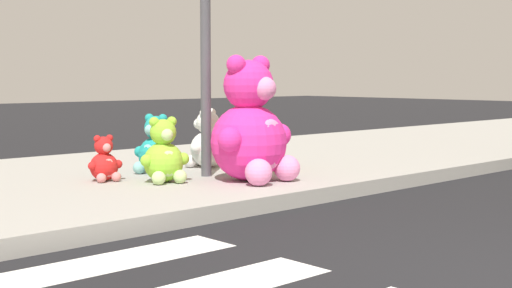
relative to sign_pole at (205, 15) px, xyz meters
The scene contains 9 objects.
sidewalk 2.19m from the sign_pole, 141.29° to the left, with size 28.00×4.40×0.15m, color #9E9B93.
sign_pole is the anchor object (origin of this frame).
plush_pink_large 1.33m from the sign_pole, 79.01° to the right, with size 0.98×0.87×1.27m.
plush_teal 1.57m from the sign_pole, 115.11° to the left, with size 0.46×0.49×0.65m.
plush_red 1.85m from the sign_pole, 157.11° to the left, with size 0.36×0.33×0.47m.
plush_white 1.61m from the sign_pole, 51.11° to the left, with size 0.50×0.49×0.69m.
plush_lime 1.55m from the sign_pole, behind, with size 0.49×0.47×0.66m.
plush_yellow 1.67m from the sign_pole, ahead, with size 0.40×0.40×0.56m.
plush_brown 1.81m from the sign_pole, 22.19° to the left, with size 0.48×0.44×0.63m.
Camera 1 is at (-3.72, -1.47, 1.20)m, focal length 49.77 mm.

